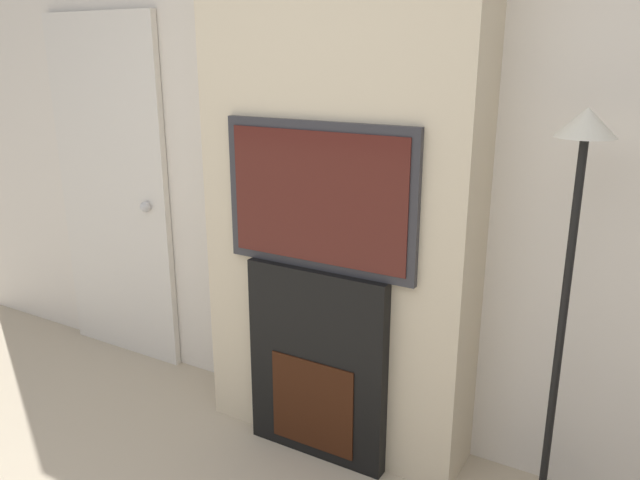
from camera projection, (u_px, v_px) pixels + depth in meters
wall_back at (358, 154)px, 2.84m from camera, size 6.00×0.06×2.70m
chimney_breast at (338, 160)px, 2.69m from camera, size 1.26×0.31×2.70m
fireplace at (320, 363)px, 2.82m from camera, size 0.67×0.15×0.90m
television at (320, 197)px, 2.59m from camera, size 0.89×0.07×0.63m
floor_lamp at (567, 283)px, 2.23m from camera, size 0.29×0.29×1.62m
entry_door at (113, 193)px, 3.66m from camera, size 0.85×0.09×2.01m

